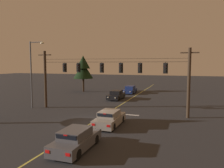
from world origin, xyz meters
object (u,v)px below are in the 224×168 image
object	(u,v)px
traffic_light_leftmost	(64,68)
car_waiting_near_lane	(109,119)
traffic_light_centre	(101,68)
traffic_light_rightmost	(140,68)
car_oncoming_trailing	(130,90)
car_waiting_second_near	(76,140)
traffic_light_far_right	(165,68)
car_oncoming_lead	(116,95)
street_lamp_corner	(33,69)
tree_verge_far	(83,68)
traffic_light_right_inner	(121,68)
traffic_light_left_inner	(78,68)

from	to	relation	value
traffic_light_leftmost	car_waiting_near_lane	world-z (taller)	traffic_light_leftmost
traffic_light_centre	traffic_light_rightmost	xyz separation A→B (m)	(4.44, 0.00, 0.00)
car_oncoming_trailing	car_waiting_second_near	world-z (taller)	same
traffic_light_leftmost	traffic_light_far_right	size ratio (longest dim) A/B	1.00
traffic_light_rightmost	car_oncoming_lead	xyz separation A→B (m)	(-5.52, 8.98, -4.43)
traffic_light_rightmost	car_waiting_second_near	world-z (taller)	traffic_light_rightmost
traffic_light_far_right	street_lamp_corner	size ratio (longest dim) A/B	0.15
traffic_light_centre	car_oncoming_lead	xyz separation A→B (m)	(-1.08, 8.98, -4.43)
tree_verge_far	traffic_light_right_inner	bearing A→B (deg)	-52.04
car_waiting_near_lane	traffic_light_left_inner	bearing A→B (deg)	137.91
traffic_light_centre	traffic_light_rightmost	world-z (taller)	same
car_oncoming_lead	traffic_light_left_inner	bearing A→B (deg)	-101.96
car_oncoming_trailing	traffic_light_centre	bearing A→B (deg)	-87.38
tree_verge_far	street_lamp_corner	bearing A→B (deg)	-84.82
car_waiting_near_lane	car_waiting_second_near	size ratio (longest dim) A/B	1.00
car_waiting_near_lane	traffic_light_centre	bearing A→B (deg)	118.36
street_lamp_corner	traffic_light_left_inner	bearing A→B (deg)	9.15
traffic_light_left_inner	car_waiting_second_near	world-z (taller)	traffic_light_left_inner
traffic_light_centre	traffic_light_right_inner	size ratio (longest dim) A/B	1.00
traffic_light_centre	traffic_light_far_right	distance (m)	7.14
street_lamp_corner	traffic_light_right_inner	bearing A→B (deg)	4.79
traffic_light_left_inner	tree_verge_far	bearing A→B (deg)	114.30
car_oncoming_trailing	car_waiting_second_near	size ratio (longest dim) A/B	1.02
tree_verge_far	traffic_light_leftmost	bearing A→B (deg)	-71.47
traffic_light_left_inner	car_oncoming_lead	size ratio (longest dim) A/B	0.28
street_lamp_corner	traffic_light_centre	bearing A→B (deg)	6.04
traffic_light_leftmost	traffic_light_right_inner	world-z (taller)	same
traffic_light_rightmost	traffic_light_left_inner	bearing A→B (deg)	180.00
car_oncoming_lead	street_lamp_corner	bearing A→B (deg)	-127.51
traffic_light_right_inner	traffic_light_rightmost	size ratio (longest dim) A/B	1.00
car_waiting_second_near	traffic_light_leftmost	bearing A→B (deg)	123.81
traffic_light_right_inner	tree_verge_far	size ratio (longest dim) A/B	0.17
street_lamp_corner	tree_verge_far	distance (m)	17.01
car_oncoming_lead	car_waiting_second_near	world-z (taller)	same
traffic_light_leftmost	traffic_light_left_inner	world-z (taller)	same
traffic_light_centre	traffic_light_right_inner	distance (m)	2.28
traffic_light_centre	traffic_light_rightmost	distance (m)	4.44
traffic_light_far_right	street_lamp_corner	xyz separation A→B (m)	(-15.82, -0.92, -0.14)
traffic_light_rightmost	car_waiting_near_lane	size ratio (longest dim) A/B	0.28
car_oncoming_lead	car_oncoming_trailing	xyz separation A→B (m)	(0.32, 7.61, 0.00)
traffic_light_leftmost	traffic_light_centre	world-z (taller)	same
traffic_light_leftmost	traffic_light_right_inner	distance (m)	7.13
car_oncoming_lead	car_waiting_second_near	distance (m)	20.47
traffic_light_rightmost	traffic_light_centre	bearing A→B (deg)	180.00
traffic_light_rightmost	street_lamp_corner	world-z (taller)	street_lamp_corner
traffic_light_right_inner	street_lamp_corner	size ratio (longest dim) A/B	0.15
traffic_light_centre	traffic_light_right_inner	xyz separation A→B (m)	(2.28, 0.00, 0.00)
traffic_light_leftmost	car_oncoming_lead	xyz separation A→B (m)	(3.77, 8.98, -4.43)
car_oncoming_trailing	street_lamp_corner	world-z (taller)	street_lamp_corner
traffic_light_leftmost	traffic_light_left_inner	bearing A→B (deg)	0.00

